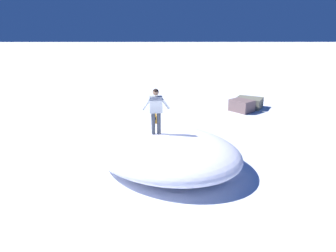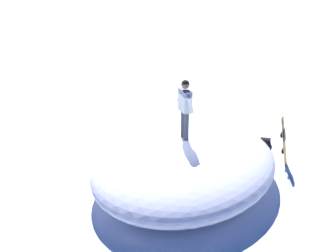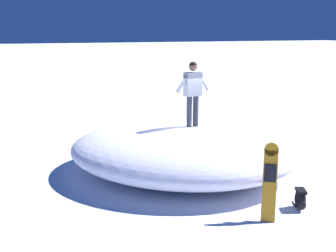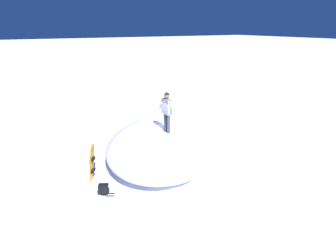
% 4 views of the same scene
% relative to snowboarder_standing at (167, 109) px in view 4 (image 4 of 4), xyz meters
% --- Properties ---
extents(ground, '(240.00, 240.00, 0.00)m').
position_rel_snowboarder_standing_xyz_m(ground, '(-0.60, -0.09, -2.23)').
color(ground, white).
extents(snow_mound, '(7.35, 7.48, 1.25)m').
position_rel_snowboarder_standing_xyz_m(snow_mound, '(-0.05, -0.32, -1.61)').
color(snow_mound, white).
rests_on(snow_mound, ground).
extents(snowboarder_standing, '(0.28, 1.00, 1.65)m').
position_rel_snowboarder_standing_xyz_m(snowboarder_standing, '(0.00, 0.00, 0.00)').
color(snowboarder_standing, '#333842').
rests_on(snowboarder_standing, snow_mound).
extents(snowboard_primary_upright, '(0.38, 0.38, 1.55)m').
position_rel_snowboarder_standing_xyz_m(snowboard_primary_upright, '(3.06, 0.16, -1.43)').
color(snowboard_primary_upright, orange).
rests_on(snowboard_primary_upright, ground).
extents(backpack_near, '(0.57, 0.40, 0.44)m').
position_rel_snowboarder_standing_xyz_m(backpack_near, '(2.95, 1.06, -2.01)').
color(backpack_near, black).
rests_on(backpack_near, ground).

